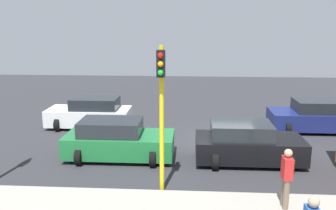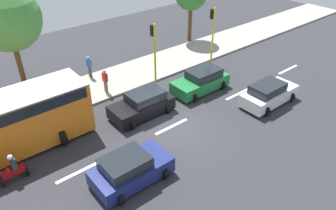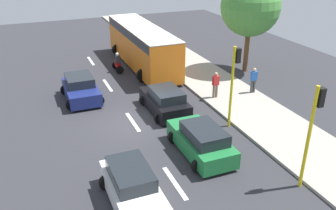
{
  "view_description": "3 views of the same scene",
  "coord_description": "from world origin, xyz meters",
  "px_view_note": "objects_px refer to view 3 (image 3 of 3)",
  "views": [
    {
      "loc": [
        14.91,
        -1.61,
        5.1
      ],
      "look_at": [
        0.54,
        -2.53,
        1.79
      ],
      "focal_mm": 37.92,
      "sensor_mm": 36.0,
      "label": 1
    },
    {
      "loc": [
        -11.94,
        10.01,
        11.54
      ],
      "look_at": [
        0.65,
        -0.26,
        1.1
      ],
      "focal_mm": 34.79,
      "sensor_mm": 36.0,
      "label": 2
    },
    {
      "loc": [
        -4.95,
        -17.37,
        9.38
      ],
      "look_at": [
        1.58,
        -1.37,
        1.37
      ],
      "focal_mm": 38.47,
      "sensor_mm": 36.0,
      "label": 3
    }
  ],
  "objects_px": {
    "car_green": "(201,141)",
    "city_bus": "(142,43)",
    "pedestrian_by_tree": "(254,79)",
    "car_black": "(165,101)",
    "traffic_light_midblock": "(313,123)",
    "traffic_light_corner": "(234,76)",
    "car_dark_blue": "(81,89)",
    "car_white": "(133,188)",
    "motorcycle": "(118,64)",
    "street_tree_center": "(251,7)",
    "pedestrian_near_signal": "(216,84)"
  },
  "relations": [
    {
      "from": "pedestrian_by_tree",
      "to": "motorcycle",
      "type": "bearing_deg",
      "value": 132.19
    },
    {
      "from": "car_black",
      "to": "car_green",
      "type": "bearing_deg",
      "value": -91.23
    },
    {
      "from": "street_tree_center",
      "to": "city_bus",
      "type": "bearing_deg",
      "value": 148.91
    },
    {
      "from": "car_dark_blue",
      "to": "car_black",
      "type": "bearing_deg",
      "value": -41.28
    },
    {
      "from": "car_green",
      "to": "traffic_light_corner",
      "type": "relative_size",
      "value": 0.92
    },
    {
      "from": "pedestrian_near_signal",
      "to": "street_tree_center",
      "type": "distance_m",
      "value": 7.34
    },
    {
      "from": "car_white",
      "to": "street_tree_center",
      "type": "xyz_separation_m",
      "value": [
        12.62,
        11.56,
        4.19
      ]
    },
    {
      "from": "city_bus",
      "to": "pedestrian_by_tree",
      "type": "distance_m",
      "value": 9.71
    },
    {
      "from": "car_green",
      "to": "city_bus",
      "type": "distance_m",
      "value": 13.71
    },
    {
      "from": "car_black",
      "to": "street_tree_center",
      "type": "relative_size",
      "value": 0.56
    },
    {
      "from": "car_dark_blue",
      "to": "city_bus",
      "type": "xyz_separation_m",
      "value": [
        5.76,
        4.91,
        1.14
      ]
    },
    {
      "from": "car_dark_blue",
      "to": "pedestrian_by_tree",
      "type": "xyz_separation_m",
      "value": [
        10.58,
        -3.47,
        0.35
      ]
    },
    {
      "from": "car_dark_blue",
      "to": "traffic_light_midblock",
      "type": "bearing_deg",
      "value": -60.83
    },
    {
      "from": "car_black",
      "to": "street_tree_center",
      "type": "distance_m",
      "value": 10.44
    },
    {
      "from": "pedestrian_near_signal",
      "to": "car_green",
      "type": "bearing_deg",
      "value": -124.7
    },
    {
      "from": "car_green",
      "to": "motorcycle",
      "type": "height_order",
      "value": "motorcycle"
    },
    {
      "from": "traffic_light_corner",
      "to": "car_dark_blue",
      "type": "bearing_deg",
      "value": 135.9
    },
    {
      "from": "car_dark_blue",
      "to": "traffic_light_midblock",
      "type": "relative_size",
      "value": 0.85
    },
    {
      "from": "car_white",
      "to": "street_tree_center",
      "type": "relative_size",
      "value": 0.58
    },
    {
      "from": "car_dark_blue",
      "to": "motorcycle",
      "type": "bearing_deg",
      "value": 50.55
    },
    {
      "from": "car_black",
      "to": "pedestrian_by_tree",
      "type": "distance_m",
      "value": 6.34
    },
    {
      "from": "car_white",
      "to": "car_black",
      "type": "xyz_separation_m",
      "value": [
        4.15,
        7.12,
        0.0
      ]
    },
    {
      "from": "car_black",
      "to": "pedestrian_by_tree",
      "type": "height_order",
      "value": "pedestrian_by_tree"
    },
    {
      "from": "motorcycle",
      "to": "car_green",
      "type": "bearing_deg",
      "value": -87.28
    },
    {
      "from": "car_white",
      "to": "pedestrian_near_signal",
      "type": "height_order",
      "value": "pedestrian_near_signal"
    },
    {
      "from": "pedestrian_by_tree",
      "to": "car_dark_blue",
      "type": "bearing_deg",
      "value": 161.85
    },
    {
      "from": "car_black",
      "to": "city_bus",
      "type": "height_order",
      "value": "city_bus"
    },
    {
      "from": "car_black",
      "to": "motorcycle",
      "type": "relative_size",
      "value": 2.6
    },
    {
      "from": "car_white",
      "to": "car_black",
      "type": "bearing_deg",
      "value": 59.73
    },
    {
      "from": "traffic_light_corner",
      "to": "traffic_light_midblock",
      "type": "distance_m",
      "value": 5.71
    },
    {
      "from": "car_black",
      "to": "city_bus",
      "type": "xyz_separation_m",
      "value": [
        1.5,
        8.65,
        1.14
      ]
    },
    {
      "from": "car_black",
      "to": "pedestrian_near_signal",
      "type": "height_order",
      "value": "pedestrian_near_signal"
    },
    {
      "from": "car_white",
      "to": "traffic_light_midblock",
      "type": "distance_m",
      "value": 7.36
    },
    {
      "from": "car_green",
      "to": "pedestrian_by_tree",
      "type": "bearing_deg",
      "value": 38.88
    },
    {
      "from": "pedestrian_near_signal",
      "to": "street_tree_center",
      "type": "height_order",
      "value": "street_tree_center"
    },
    {
      "from": "car_dark_blue",
      "to": "pedestrian_near_signal",
      "type": "bearing_deg",
      "value": -22.37
    },
    {
      "from": "pedestrian_by_tree",
      "to": "street_tree_center",
      "type": "bearing_deg",
      "value": 62.82
    },
    {
      "from": "pedestrian_by_tree",
      "to": "street_tree_center",
      "type": "xyz_separation_m",
      "value": [
        2.15,
        4.18,
        3.84
      ]
    },
    {
      "from": "car_black",
      "to": "traffic_light_corner",
      "type": "bearing_deg",
      "value": -48.09
    },
    {
      "from": "car_white",
      "to": "car_black",
      "type": "distance_m",
      "value": 8.24
    },
    {
      "from": "motorcycle",
      "to": "traffic_light_midblock",
      "type": "bearing_deg",
      "value": -78.5
    },
    {
      "from": "car_green",
      "to": "traffic_light_corner",
      "type": "xyz_separation_m",
      "value": [
        2.79,
        1.93,
        2.22
      ]
    },
    {
      "from": "car_green",
      "to": "motorcycle",
      "type": "relative_size",
      "value": 2.7
    },
    {
      "from": "car_dark_blue",
      "to": "pedestrian_by_tree",
      "type": "distance_m",
      "value": 11.14
    },
    {
      "from": "motorcycle",
      "to": "traffic_light_midblock",
      "type": "height_order",
      "value": "traffic_light_midblock"
    },
    {
      "from": "traffic_light_corner",
      "to": "city_bus",
      "type": "bearing_deg",
      "value": 95.81
    },
    {
      "from": "car_white",
      "to": "car_black",
      "type": "relative_size",
      "value": 1.03
    },
    {
      "from": "car_black",
      "to": "traffic_light_midblock",
      "type": "xyz_separation_m",
      "value": [
        2.68,
        -8.7,
        2.22
      ]
    },
    {
      "from": "pedestrian_by_tree",
      "to": "traffic_light_midblock",
      "type": "relative_size",
      "value": 0.38
    },
    {
      "from": "pedestrian_near_signal",
      "to": "street_tree_center",
      "type": "relative_size",
      "value": 0.24
    }
  ]
}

